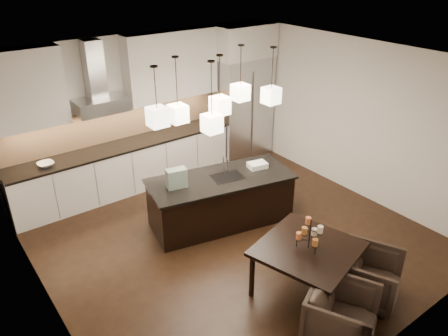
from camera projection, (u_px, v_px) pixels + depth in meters
floor at (231, 237)px, 6.97m from camera, size 5.50×5.50×0.02m
ceiling at (233, 60)px, 5.71m from camera, size 5.50×5.50×0.02m
wall_back at (144, 108)px, 8.31m from camera, size 5.50×0.02×2.80m
wall_front at (401, 252)px, 4.37m from camera, size 5.50×0.02×2.80m
wall_left at (37, 221)px, 4.86m from camera, size 0.02×5.50×2.80m
wall_right at (354, 118)px, 7.82m from camera, size 0.02×5.50×2.80m
refrigerator at (242, 108)px, 9.31m from camera, size 1.20×0.72×2.15m
fridge_panel at (243, 41)px, 8.68m from camera, size 1.26×0.72×0.65m
lower_cabinets at (126, 168)px, 8.17m from camera, size 4.21×0.62×0.88m
countertop at (124, 146)px, 7.97m from camera, size 4.21×0.66×0.04m
backsplash at (115, 124)px, 8.03m from camera, size 4.21×0.02×0.63m
upper_cab_left at (22, 90)px, 6.70m from camera, size 1.25×0.35×1.25m
upper_cab_right at (172, 65)px, 8.12m from camera, size 1.85×0.35×1.25m
hood_canopy at (101, 105)px, 7.47m from camera, size 0.90×0.52×0.24m
hood_chimney at (94, 69)px, 7.28m from camera, size 0.30×0.28×0.96m
fruit_bowl at (46, 164)px, 7.16m from camera, size 0.28×0.28×0.06m
island_body at (221, 201)px, 7.19m from camera, size 2.40×1.37×0.79m
island_top at (221, 179)px, 7.00m from camera, size 2.48×1.45×0.04m
faucet at (223, 165)px, 7.03m from camera, size 0.13×0.23×0.34m
tote_bag at (177, 178)px, 6.65m from camera, size 0.33×0.22×0.31m
food_container at (257, 165)px, 7.30m from camera, size 0.35×0.28×0.09m
dining_table at (306, 269)px, 5.72m from camera, size 1.45×1.45×0.71m
candelabra at (310, 234)px, 5.47m from camera, size 0.42×0.42×0.41m
candle_a at (314, 232)px, 5.58m from camera, size 0.09×0.09×0.09m
candle_b at (299, 236)px, 5.50m from camera, size 0.09×0.09×0.09m
candle_c at (315, 242)px, 5.38m from camera, size 0.09×0.09×0.09m
candle_d at (308, 221)px, 5.54m from camera, size 0.09×0.09×0.09m
candle_e at (304, 231)px, 5.35m from camera, size 0.09×0.09×0.09m
candle_f at (320, 229)px, 5.37m from camera, size 0.09×0.09×0.09m
armchair_left at (341, 316)px, 5.01m from camera, size 1.01×1.02×0.70m
armchair_right at (369, 276)px, 5.62m from camera, size 0.99×1.00×0.69m
pendant_a at (157, 117)px, 5.79m from camera, size 0.24×0.24×0.26m
pendant_b at (178, 114)px, 6.35m from camera, size 0.24×0.24×0.26m
pendant_c at (220, 105)px, 6.40m from camera, size 0.24×0.24×0.26m
pendant_d at (240, 92)px, 7.03m from camera, size 0.24×0.24×0.26m
pendant_e at (271, 95)px, 6.90m from camera, size 0.24×0.24×0.26m
pendant_f at (212, 123)px, 6.14m from camera, size 0.24×0.24×0.26m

